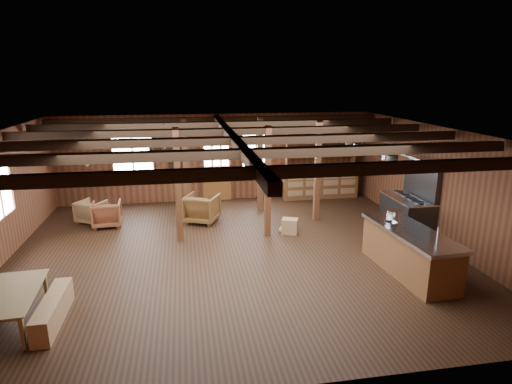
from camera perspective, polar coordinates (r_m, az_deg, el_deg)
room at (r=9.51m, az=-3.14°, el=-0.37°), size 10.04×9.04×2.84m
ceiling_joists at (r=9.42m, az=-3.38°, el=7.43°), size 9.80×8.82×0.18m
timber_posts at (r=11.57m, az=-1.78°, el=2.48°), size 3.95×2.35×2.80m
back_door at (r=13.93m, az=-5.24°, el=2.44°), size 1.02×0.08×2.15m
window_back_left at (r=13.85m, az=-16.13°, el=4.86°), size 1.32×0.06×1.32m
window_back_right at (r=13.96m, az=0.04°, el=5.54°), size 1.02×0.06×1.32m
notice_boards at (r=13.76m, az=-11.57°, el=5.25°), size 1.08×0.03×0.90m
back_counter at (r=14.42m, az=8.47°, el=1.63°), size 2.55×0.60×2.45m
pendant_lamps at (r=10.32m, az=-16.43°, el=5.11°), size 1.86×2.36×0.66m
pot_rack at (r=10.64m, az=15.20°, el=5.42°), size 0.35×3.00×0.46m
kitchen_island at (r=9.40m, az=19.75°, el=-7.42°), size 1.08×2.56×1.20m
step_stool at (r=11.11m, az=4.54°, el=-4.57°), size 0.53×0.46×0.40m
commercial_range at (r=11.73m, az=19.73°, el=-2.09°), size 0.83×1.61×1.99m
dining_table at (r=8.22m, az=-29.79°, el=-13.43°), size 1.04×1.72×0.58m
bench_aisle at (r=8.06m, az=-25.44°, el=-14.06°), size 0.29×1.55×0.43m
armchair_a at (r=12.25m, az=-19.27°, el=-2.79°), size 0.79×0.81×0.69m
armchair_b at (r=11.98m, az=-7.22°, el=-2.18°), size 1.12×1.13×0.79m
armchair_c at (r=12.74m, az=-21.11°, el=-2.43°), size 0.92×0.93×0.62m
counter_pot at (r=9.80m, az=17.94°, el=-2.86°), size 0.32×0.32×0.19m
bowl at (r=9.41m, az=17.59°, el=-4.00°), size 0.26×0.26×0.06m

